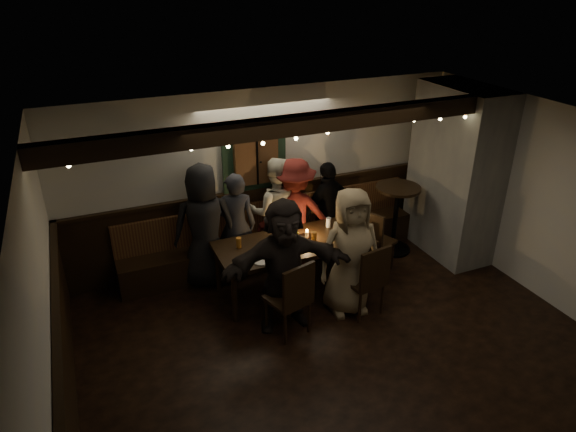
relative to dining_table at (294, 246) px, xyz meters
name	(u,v)px	position (x,y,z in m)	size (l,w,h in m)	color
room	(365,206)	(1.10, 0.02, 0.39)	(6.02, 5.01, 2.62)	black
dining_table	(294,246)	(0.00, 0.00, 0.00)	(2.11, 0.90, 0.91)	black
chair_near_left	(293,295)	(-0.41, -0.90, -0.11)	(0.57, 0.57, 1.02)	black
chair_near_right	(369,277)	(0.64, -0.90, -0.12)	(0.52, 0.52, 1.01)	black
chair_end	(373,238)	(1.23, -0.03, -0.12)	(0.60, 0.60, 1.01)	black
high_top	(396,211)	(1.90, 0.40, 0.00)	(0.68, 0.68, 1.09)	black
person_a	(205,226)	(-1.04, 0.66, 0.20)	(0.87, 0.56, 1.77)	black
person_b	(236,226)	(-0.59, 0.69, 0.10)	(0.58, 0.38, 1.58)	#23252B
person_c	(276,212)	(0.06, 0.78, 0.15)	(0.82, 0.64, 1.69)	beige
person_d	(294,214)	(0.29, 0.64, 0.15)	(1.09, 0.62, 1.68)	#4C1311
person_e	(328,209)	(0.88, 0.73, 0.07)	(0.89, 0.37, 1.52)	black
person_f	(284,265)	(-0.41, -0.66, 0.17)	(1.59, 0.51, 1.72)	black
person_g	(350,252)	(0.47, -0.69, 0.17)	(0.84, 0.54, 1.71)	#99845E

